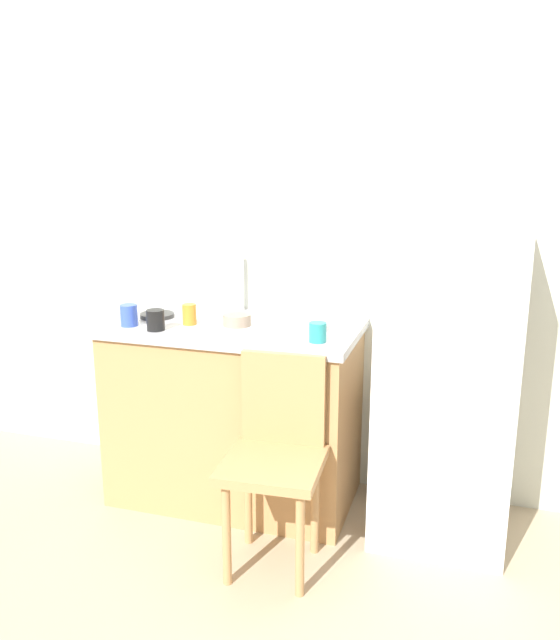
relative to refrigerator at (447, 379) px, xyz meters
The scene contains 14 objects.
ground_plane 1.15m from the refrigerator, 133.37° to the right, with size 8.00×8.00×0.00m, color tan.
back_wall 0.87m from the refrigerator, 150.15° to the left, with size 4.80×0.10×2.48m, color silver.
cabinet_base 1.05m from the refrigerator, behind, with size 1.17×0.60×0.86m, color tan.
countertop 1.02m from the refrigerator, behind, with size 1.21×0.64×0.04m, color #B7B7BC.
faucet 1.14m from the refrigerator, 166.70° to the left, with size 0.02×0.02×0.30m, color #B7B7BC.
refrigerator is the anchor object (origin of this frame).
chair 0.83m from the refrigerator, 144.44° to the right, with size 0.42×0.42×0.89m.
dish_tray 0.73m from the refrigerator, behind, with size 0.28×0.20×0.05m, color white.
terracotta_bowl 1.00m from the refrigerator, behind, with size 0.13×0.13×0.05m, color gray.
hotplate 1.43m from the refrigerator, behind, with size 0.17×0.17×0.02m, color #2D2D2D.
cup_black 1.34m from the refrigerator, behind, with size 0.08×0.08×0.10m, color black.
cup_orange 1.22m from the refrigerator, behind, with size 0.07×0.07×0.10m, color orange.
cup_teal 0.61m from the refrigerator, 162.32° to the right, with size 0.08×0.08×0.09m, color teal.
cup_blue 1.49m from the refrigerator, behind, with size 0.08×0.08×0.10m, color blue.
Camera 1 is at (0.72, -2.21, 1.72)m, focal length 37.22 mm.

